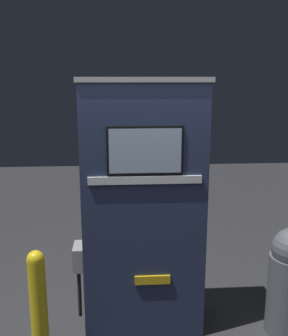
{
  "coord_description": "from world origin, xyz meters",
  "views": [
    {
      "loc": [
        -0.22,
        -2.97,
        2.2
      ],
      "look_at": [
        0.0,
        0.13,
        1.49
      ],
      "focal_mm": 42.0,
      "sensor_mm": 36.0,
      "label": 1
    }
  ],
  "objects": [
    {
      "name": "safety_bollard",
      "position": [
        -0.85,
        -0.17,
        0.49
      ],
      "size": [
        0.14,
        0.14,
        0.93
      ],
      "color": "yellow",
      "rests_on": "ground_plane"
    },
    {
      "name": "gas_pump",
      "position": [
        -0.0,
        0.25,
        1.11
      ],
      "size": [
        1.12,
        0.55,
        2.21
      ],
      "color": "#232D4C",
      "rests_on": "ground_plane"
    }
  ]
}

